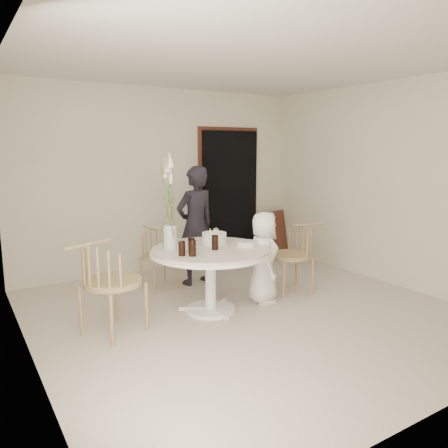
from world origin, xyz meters
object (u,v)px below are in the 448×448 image
chair_right (300,247)px  girl (195,226)px  table (210,258)px  chair_left (101,275)px  birthday_cake (214,238)px  chair_far (155,249)px  boy (264,258)px  flower_vase (170,212)px

chair_right → girl: bearing=-123.6°
table → girl: 1.10m
table → girl: (0.36, 1.02, 0.18)m
chair_right → chair_left: bearing=-76.5°
birthday_cake → chair_far: bearing=106.0°
chair_far → boy: (0.84, -1.27, 0.04)m
table → boy: bearing=-5.3°
girl → birthday_cake: (-0.22, -0.85, -0.00)m
chair_left → birthday_cake: (1.39, 0.22, 0.17)m
table → birthday_cake: birthday_cake is taller
chair_right → boy: (-0.65, -0.10, -0.02)m
chair_left → flower_vase: flower_vase is taller
chair_left → table: bearing=-110.4°
girl → boy: (0.33, -1.08, -0.25)m
flower_vase → girl: bearing=47.3°
girl → birthday_cake: 0.88m
birthday_cake → flower_vase: size_ratio=0.26×
table → chair_left: chair_left is taller
chair_left → chair_far: bearing=-63.9°
table → flower_vase: flower_vase is taller
chair_right → birthday_cake: size_ratio=3.15×
chair_right → girl: size_ratio=0.55×
birthday_cake → girl: bearing=75.8°
birthday_cake → flower_vase: bearing=176.6°
flower_vase → boy: bearing=-13.4°
table → chair_far: 1.22m
table → chair_left: size_ratio=1.36×
chair_left → boy: 1.93m
chair_left → girl: size_ratio=0.61×
chair_far → boy: bearing=-62.1°
chair_far → birthday_cake: 1.12m
chair_far → birthday_cake: (0.30, -1.04, 0.29)m
table → boy: 0.70m
table → birthday_cake: (0.15, 0.16, 0.18)m
chair_left → chair_right: bearing=-110.9°
chair_far → birthday_cake: size_ratio=2.81×
chair_right → flower_vase: (-1.74, 0.16, 0.57)m
table → girl: size_ratio=0.83×
flower_vase → table: bearing=-26.3°
boy → flower_vase: 1.27m
chair_right → flower_vase: 1.84m
table → chair_right: 1.34m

